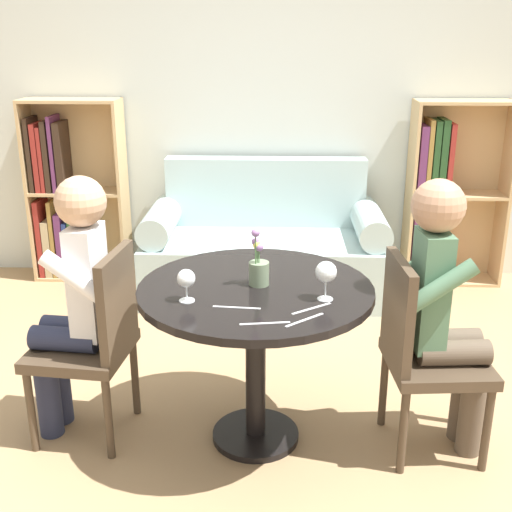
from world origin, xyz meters
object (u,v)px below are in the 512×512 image
(wine_glass_left, at_px, (186,280))
(chair_left, at_px, (95,337))
(bookshelf_right, at_px, (443,197))
(person_right, at_px, (445,309))
(person_left, at_px, (74,300))
(flower_vase, at_px, (259,267))
(bookshelf_left, at_px, (68,199))
(chair_right, at_px, (422,349))
(wine_glass_right, at_px, (326,273))
(couch, at_px, (265,250))

(wine_glass_left, bearing_deg, chair_left, 157.24)
(bookshelf_right, bearing_deg, person_right, -103.18)
(chair_left, relative_size, person_right, 0.73)
(wine_glass_left, bearing_deg, person_left, 159.05)
(person_right, relative_size, flower_vase, 4.80)
(bookshelf_left, relative_size, chair_left, 1.49)
(chair_right, xyz_separation_m, wine_glass_right, (-0.43, -0.09, 0.38))
(chair_left, distance_m, wine_glass_left, 0.60)
(flower_vase, bearing_deg, wine_glass_left, -146.65)
(person_left, height_order, person_right, person_right)
(bookshelf_right, xyz_separation_m, flower_vase, (-1.28, -2.05, 0.20))
(bookshelf_right, distance_m, wine_glass_left, 2.74)
(couch, relative_size, wine_glass_right, 10.26)
(bookshelf_left, distance_m, wine_glass_left, 2.55)
(chair_left, distance_m, chair_right, 1.44)
(chair_left, relative_size, chair_right, 1.00)
(bookshelf_right, height_order, chair_left, bookshelf_right)
(chair_right, distance_m, wine_glass_left, 1.06)
(flower_vase, bearing_deg, bookshelf_right, 57.96)
(person_left, bearing_deg, wine_glass_left, 75.49)
(bookshelf_left, bearing_deg, flower_vase, -53.94)
(bookshelf_right, xyz_separation_m, wine_glass_right, (-1.01, -2.20, 0.23))
(couch, xyz_separation_m, flower_vase, (0.01, -1.79, 0.53))
(chair_right, xyz_separation_m, flower_vase, (-0.71, 0.06, 0.34))
(chair_right, distance_m, wine_glass_right, 0.58)
(couch, relative_size, chair_right, 1.86)
(couch, relative_size, chair_left, 1.86)
(couch, relative_size, person_right, 1.35)
(couch, relative_size, wine_glass_left, 12.36)
(chair_left, relative_size, flower_vase, 3.49)
(person_left, xyz_separation_m, wine_glass_left, (0.53, -0.20, 0.18))
(bookshelf_left, height_order, wine_glass_left, bookshelf_left)
(bookshelf_right, relative_size, chair_right, 1.49)
(couch, distance_m, wine_glass_right, 2.04)
(person_left, bearing_deg, chair_left, 85.59)
(bookshelf_right, bearing_deg, flower_vase, -122.04)
(chair_left, xyz_separation_m, flower_vase, (0.73, -0.00, 0.34))
(wine_glass_right, xyz_separation_m, flower_vase, (-0.28, 0.15, -0.03))
(bookshelf_left, xyz_separation_m, wine_glass_right, (1.77, -2.20, 0.27))
(chair_left, xyz_separation_m, wine_glass_right, (1.01, -0.15, 0.38))
(person_right, height_order, flower_vase, person_right)
(person_right, xyz_separation_m, wine_glass_left, (-1.08, -0.14, 0.17))
(wine_glass_left, bearing_deg, flower_vase, 33.35)
(person_left, bearing_deg, couch, 161.96)
(bookshelf_left, bearing_deg, wine_glass_right, -51.23)
(wine_glass_right, bearing_deg, chair_right, 12.10)
(chair_left, xyz_separation_m, chair_right, (1.44, -0.06, 0.00))
(couch, height_order, bookshelf_right, bookshelf_right)
(bookshelf_right, xyz_separation_m, chair_left, (-2.02, -2.05, -0.15))
(bookshelf_left, xyz_separation_m, chair_right, (2.20, -2.11, -0.11))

